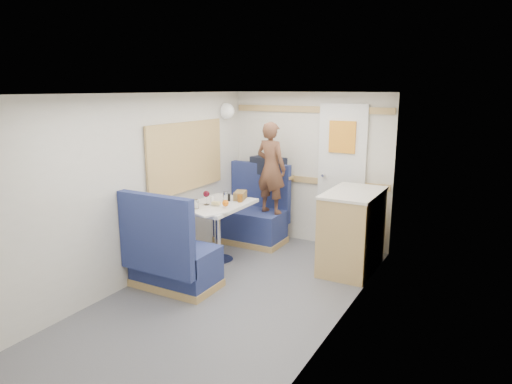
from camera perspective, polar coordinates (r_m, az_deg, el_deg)
The scene contains 27 objects.
floor at distance 4.51m, azimuth -4.84°, elevation -14.18°, with size 4.50×4.50×0.00m, color #515156.
ceiling at distance 4.02m, azimuth -5.39°, elevation 12.13°, with size 4.50×4.50×0.00m, color silver.
wall_back at distance 6.11m, azimuth 6.72°, elevation 2.90°, with size 2.20×0.02×2.00m, color silver.
wall_left at distance 4.84m, azimuth -15.99°, elevation -0.14°, with size 0.02×4.50×2.00m, color silver.
wall_right at distance 3.68m, azimuth 9.34°, elevation -3.87°, with size 0.02×4.50×2.00m, color silver.
oak_trim_low at distance 6.12m, azimuth 6.62°, elevation 1.49°, with size 2.15×0.02×0.08m, color tan.
oak_trim_high at distance 6.00m, azimuth 6.85°, elevation 10.23°, with size 2.15×0.02×0.08m, color tan.
side_window at distance 5.52m, azimuth -8.72°, elevation 4.41°, with size 0.04×1.30×0.72m, color #ACB599.
rear_door at distance 5.93m, azimuth 10.62°, elevation 2.20°, with size 0.62×0.12×1.86m.
dinette_table at distance 5.42m, azimuth -4.85°, elevation -3.05°, with size 0.62×0.92×0.72m.
bench_far at distance 6.20m, azimuth -0.38°, elevation -3.50°, with size 0.90×0.59×1.05m.
bench_near at distance 4.85m, azimuth -10.50°, elevation -8.50°, with size 0.90×0.59×1.05m.
ledge at distance 6.28m, azimuth 0.75°, elevation 2.16°, with size 0.90×0.14×0.04m, color tan.
dome_light at distance 6.14m, azimuth -3.70°, elevation 10.07°, with size 0.20×0.20×0.20m, color white.
galley_counter at distance 5.33m, azimuth 11.89°, elevation -4.69°, with size 0.57×0.92×0.92m.
person at distance 5.88m, azimuth 1.88°, elevation 3.02°, with size 0.43×0.28×1.19m, color brown.
duffel_bag at distance 6.22m, azimuth 1.55°, elevation 3.31°, with size 0.48×0.23×0.23m, color black.
tray at distance 4.99m, azimuth -5.66°, elevation -2.53°, with size 0.26×0.34×0.02m, color white.
orange_fruit at distance 5.17m, azimuth -3.84°, elevation -1.41°, with size 0.08×0.08×0.08m, color orange.
cheese_block at distance 5.27m, azimuth -5.01°, elevation -1.40°, with size 0.09×0.06×0.03m, color #F5E38E.
wine_glass at distance 5.31m, azimuth -6.22°, elevation -0.31°, with size 0.08×0.08×0.17m.
tumbler_left at distance 5.18m, azimuth -7.51°, elevation -1.50°, with size 0.06×0.06×0.10m, color white.
tumbler_right at distance 5.51m, azimuth -3.84°, elevation -0.54°, with size 0.06×0.06×0.10m, color white.
beer_glass at distance 5.43m, azimuth -2.02°, elevation -0.78°, with size 0.06×0.06×0.10m, color brown.
pepper_grinder at distance 5.48m, azimuth -3.39°, elevation -0.70°, with size 0.03×0.03×0.09m, color black.
salt_grinder at distance 5.33m, azimuth -5.52°, elevation -1.07°, with size 0.04×0.04×0.10m, color white.
bread_loaf at distance 5.57m, azimuth -1.99°, elevation -0.42°, with size 0.12×0.23×0.10m, color olive.
Camera 1 is at (2.25, -3.33, 2.05)m, focal length 32.00 mm.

